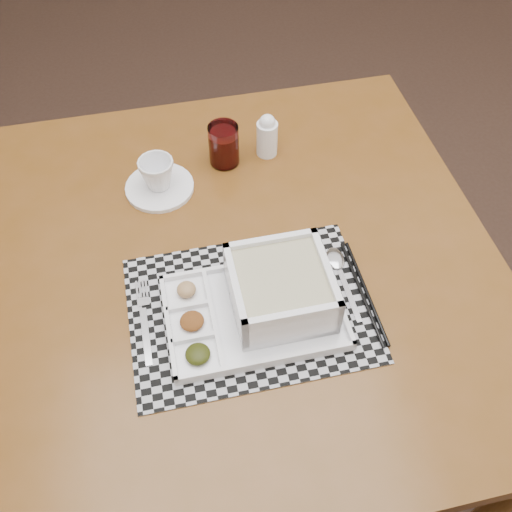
# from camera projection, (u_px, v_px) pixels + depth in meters

# --- Properties ---
(floor) EXTENTS (5.00, 5.00, 0.00)m
(floor) POSITION_uv_depth(u_px,v_px,m) (326.00, 262.00, 2.12)
(floor) COLOR #301F18
(floor) RESTS_ON ground
(dining_table) EXTENTS (1.13, 1.13, 0.79)m
(dining_table) POSITION_uv_depth(u_px,v_px,m) (235.00, 284.00, 1.19)
(dining_table) COLOR #5D3610
(dining_table) RESTS_ON ground
(placemat) EXTENTS (0.47, 0.36, 0.00)m
(placemat) POSITION_uv_depth(u_px,v_px,m) (250.00, 309.00, 1.06)
(placemat) COLOR #ABABB3
(placemat) RESTS_ON dining_table
(serving_tray) EXTENTS (0.34, 0.25, 0.10)m
(serving_tray) POSITION_uv_depth(u_px,v_px,m) (272.00, 296.00, 1.03)
(serving_tray) COLOR white
(serving_tray) RESTS_ON placemat
(fork) EXTENTS (0.03, 0.19, 0.00)m
(fork) POSITION_uv_depth(u_px,v_px,m) (145.00, 319.00, 1.04)
(fork) COLOR #B8B8BE
(fork) RESTS_ON placemat
(spoon) EXTENTS (0.04, 0.18, 0.01)m
(spoon) POSITION_uv_depth(u_px,v_px,m) (337.00, 264.00, 1.12)
(spoon) COLOR #B8B8BE
(spoon) RESTS_ON placemat
(chopsticks) EXTENTS (0.04, 0.24, 0.01)m
(chopsticks) POSITION_uv_depth(u_px,v_px,m) (364.00, 292.00, 1.08)
(chopsticks) COLOR black
(chopsticks) RESTS_ON placemat
(saucer) EXTENTS (0.15, 0.15, 0.01)m
(saucer) POSITION_uv_depth(u_px,v_px,m) (160.00, 187.00, 1.25)
(saucer) COLOR white
(saucer) RESTS_ON dining_table
(cup) EXTENTS (0.10, 0.10, 0.07)m
(cup) POSITION_uv_depth(u_px,v_px,m) (157.00, 174.00, 1.22)
(cup) COLOR white
(cup) RESTS_ON saucer
(juice_glass) EXTENTS (0.07, 0.07, 0.10)m
(juice_glass) POSITION_uv_depth(u_px,v_px,m) (224.00, 146.00, 1.27)
(juice_glass) COLOR white
(juice_glass) RESTS_ON dining_table
(creamer_bottle) EXTENTS (0.05, 0.05, 0.11)m
(creamer_bottle) POSITION_uv_depth(u_px,v_px,m) (267.00, 136.00, 1.29)
(creamer_bottle) COLOR white
(creamer_bottle) RESTS_ON dining_table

